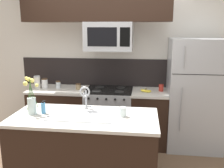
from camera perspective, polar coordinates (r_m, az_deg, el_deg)
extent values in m
cube|color=silver|center=(4.38, 3.92, 4.63)|extent=(5.20, 0.10, 2.60)
cube|color=black|center=(4.38, -0.08, 2.67)|extent=(3.23, 0.01, 0.48)
cube|color=black|center=(4.45, -11.72, -6.95)|extent=(0.95, 0.62, 0.88)
cube|color=beige|center=(4.32, -11.99, -1.26)|extent=(0.98, 0.65, 0.03)
cube|color=black|center=(4.22, 8.41, -7.92)|extent=(0.57, 0.62, 0.88)
cube|color=beige|center=(4.08, 8.62, -1.93)|extent=(0.60, 0.65, 0.03)
cube|color=#A8AAAF|center=(4.25, -0.65, -7.38)|extent=(0.76, 0.62, 0.91)
cube|color=black|center=(4.11, -0.66, -1.33)|extent=(0.76, 0.62, 0.01)
cylinder|color=black|center=(4.01, -3.52, -1.59)|extent=(0.15, 0.15, 0.01)
cylinder|color=black|center=(3.96, 1.68, -1.75)|extent=(0.15, 0.15, 0.01)
cylinder|color=black|center=(4.27, -2.83, -0.68)|extent=(0.15, 0.15, 0.01)
cylinder|color=black|center=(4.22, 2.05, -0.83)|extent=(0.15, 0.15, 0.01)
cylinder|color=black|center=(3.87, -5.35, -3.31)|extent=(0.03, 0.02, 0.03)
cylinder|color=black|center=(3.84, -3.35, -3.40)|extent=(0.03, 0.02, 0.03)
cylinder|color=black|center=(3.82, -1.33, -3.47)|extent=(0.03, 0.02, 0.03)
cylinder|color=black|center=(3.80, 0.71, -3.55)|extent=(0.03, 0.02, 0.03)
cylinder|color=black|center=(3.79, 2.77, -3.62)|extent=(0.03, 0.02, 0.03)
cube|color=#A8AAAF|center=(3.97, -0.73, 10.81)|extent=(0.74, 0.40, 0.44)
cube|color=black|center=(3.78, -2.31, 10.70)|extent=(0.45, 0.00, 0.28)
cube|color=black|center=(3.74, 2.97, 10.67)|extent=(0.15, 0.00, 0.28)
cube|color=black|center=(3.99, -3.70, 18.27)|extent=(2.28, 0.34, 0.60)
cube|color=#A8AAAF|center=(4.18, 18.32, -2.27)|extent=(0.84, 0.72, 1.76)
cube|color=black|center=(3.75, 19.75, 2.01)|extent=(0.81, 0.00, 0.01)
cylinder|color=#99999E|center=(3.66, 16.20, 5.90)|extent=(0.01, 0.01, 0.32)
cylinder|color=#99999E|center=(3.82, 15.48, -5.69)|extent=(0.01, 0.01, 0.67)
cylinder|color=silver|center=(4.41, -16.74, 0.30)|extent=(0.11, 0.11, 0.19)
cylinder|color=#B2B2B7|center=(4.39, -16.82, 1.66)|extent=(0.10, 0.10, 0.02)
cylinder|color=silver|center=(4.38, -15.12, 0.04)|extent=(0.10, 0.10, 0.15)
cylinder|color=#4C331E|center=(4.37, -15.19, 1.12)|extent=(0.10, 0.10, 0.02)
cylinder|color=silver|center=(4.34, -12.19, -0.21)|extent=(0.08, 0.08, 0.11)
cylinder|color=#4C331E|center=(4.33, -12.22, 0.57)|extent=(0.08, 0.08, 0.01)
cylinder|color=#997F5B|center=(4.20, -7.70, -0.63)|extent=(0.09, 0.09, 0.08)
cylinder|color=#4C331E|center=(4.19, -7.72, -0.01)|extent=(0.09, 0.09, 0.01)
ellipsoid|color=yellow|center=(4.00, 7.62, -1.60)|extent=(0.17, 0.10, 0.05)
ellipsoid|color=yellow|center=(4.02, 7.70, -1.55)|extent=(0.18, 0.05, 0.06)
ellipsoid|color=yellow|center=(4.00, 7.77, -1.60)|extent=(0.18, 0.05, 0.06)
ellipsoid|color=yellow|center=(4.02, 7.87, -1.55)|extent=(0.17, 0.10, 0.05)
cylinder|color=brown|center=(4.00, 7.75, -1.17)|extent=(0.02, 0.02, 0.03)
cylinder|color=#B22D23|center=(4.12, 11.16, -0.85)|extent=(0.08, 0.08, 0.11)
cube|color=black|center=(3.15, -6.16, -15.34)|extent=(1.68, 0.78, 0.88)
cube|color=beige|center=(2.96, -6.37, -7.56)|extent=(1.71, 0.81, 0.03)
cube|color=#ADAFB5|center=(2.97, -7.03, -7.13)|extent=(0.76, 0.43, 0.01)
cube|color=#ADAFB5|center=(3.04, -10.22, -8.33)|extent=(0.30, 0.33, 0.15)
cube|color=#ADAFB5|center=(2.96, -3.67, -8.76)|extent=(0.30, 0.33, 0.15)
cylinder|color=#B7BABF|center=(3.20, -5.91, -5.50)|extent=(0.04, 0.04, 0.02)
cylinder|color=#B7BABF|center=(3.16, -5.96, -3.43)|extent=(0.02, 0.02, 0.22)
torus|color=#B7BABF|center=(3.08, -6.24, -1.75)|extent=(0.13, 0.02, 0.13)
cylinder|color=#B7BABF|center=(3.04, -6.47, -2.56)|extent=(0.02, 0.02, 0.06)
cube|color=#B7BABF|center=(3.18, -5.31, -5.10)|extent=(0.07, 0.01, 0.01)
cylinder|color=#4C93C6|center=(3.11, -15.42, -5.37)|extent=(0.05, 0.05, 0.13)
cylinder|color=black|center=(3.09, -15.51, -4.01)|extent=(0.02, 0.02, 0.02)
cube|color=black|center=(3.08, -15.25, -3.70)|extent=(0.03, 0.01, 0.01)
cylinder|color=silver|center=(2.91, 2.54, -6.38)|extent=(0.08, 0.08, 0.11)
cylinder|color=silver|center=(3.12, -17.84, -4.81)|extent=(0.10, 0.10, 0.20)
cylinder|color=silver|center=(3.14, -17.76, -5.92)|extent=(0.09, 0.09, 0.06)
cylinder|color=#386B2D|center=(3.12, -18.40, -2.13)|extent=(0.07, 0.06, 0.36)
sphere|color=#EFE066|center=(3.12, -19.01, 1.26)|extent=(0.04, 0.04, 0.04)
cylinder|color=#386B2D|center=(3.09, -18.15, -2.27)|extent=(0.03, 0.03, 0.36)
sphere|color=#EFE066|center=(3.07, -18.51, 1.03)|extent=(0.05, 0.05, 0.05)
cylinder|color=#386B2D|center=(3.09, -17.81, -2.40)|extent=(0.01, 0.04, 0.34)
sphere|color=#EFE066|center=(3.07, -17.83, 0.76)|extent=(0.05, 0.05, 0.05)
cylinder|color=#386B2D|center=(3.08, -17.30, -2.93)|extent=(0.07, 0.03, 0.28)
sphere|color=#EFE066|center=(3.05, -16.81, -0.29)|extent=(0.04, 0.04, 0.04)
cylinder|color=#386B2D|center=(3.08, -18.48, -2.74)|extent=(0.05, 0.04, 0.32)
sphere|color=#EFE066|center=(3.04, -19.19, 0.11)|extent=(0.05, 0.05, 0.05)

